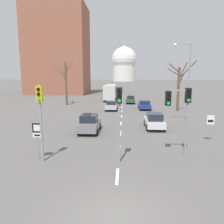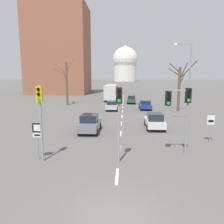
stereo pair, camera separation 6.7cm
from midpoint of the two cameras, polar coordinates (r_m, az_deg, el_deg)
The scene contains 32 objects.
ground_plane at distance 9.23m, azimuth 0.62°, elevation -25.87°, with size 800.00×800.00×0.00m, color #5E5B59.
lane_stripe_0 at distance 12.28m, azimuth 1.47°, elevation -16.38°, with size 0.16×2.00×0.01m, color silver.
lane_stripe_1 at distance 16.46m, azimuth 2.03°, elevation -9.61°, with size 0.16×2.00×0.01m, color silver.
lane_stripe_2 at distance 20.77m, azimuth 2.35°, elevation -5.61°, with size 0.16×2.00×0.01m, color silver.
lane_stripe_3 at distance 25.14m, azimuth 2.55°, elevation -3.00°, with size 0.16×2.00×0.01m, color silver.
lane_stripe_4 at distance 29.56m, azimuth 2.70°, elevation -1.16°, with size 0.16×2.00×0.01m, color silver.
lane_stripe_5 at distance 33.99m, azimuth 2.80°, elevation 0.20°, with size 0.16×2.00×0.01m, color silver.
lane_stripe_6 at distance 38.44m, azimuth 2.89°, elevation 1.25°, with size 0.16×2.00×0.01m, color silver.
lane_stripe_7 at distance 42.91m, azimuth 2.95°, elevation 2.07°, with size 0.16×2.00×0.01m, color silver.
lane_stripe_8 at distance 47.37m, azimuth 3.00°, elevation 2.75°, with size 0.16×2.00×0.01m, color silver.
lane_stripe_9 at distance 51.85m, azimuth 3.05°, elevation 3.30°, with size 0.16×2.00×0.01m, color silver.
lane_stripe_10 at distance 56.33m, azimuth 3.08°, elevation 3.77°, with size 0.16×2.00×0.01m, color silver.
lane_stripe_11 at distance 60.81m, azimuth 3.11°, elevation 4.17°, with size 0.16×2.00×0.01m, color silver.
lane_stripe_12 at distance 65.29m, azimuth 3.14°, elevation 4.51°, with size 0.16×2.00×0.01m, color silver.
lane_stripe_13 at distance 69.78m, azimuth 3.16°, elevation 4.81°, with size 0.16×2.00×0.01m, color silver.
traffic_signal_near_left at distance 14.05m, azimuth -18.10°, elevation 0.89°, with size 0.36×0.34×4.85m.
traffic_signal_centre_tall at distance 13.19m, azimuth 2.02°, elevation 0.63°, with size 0.36×0.34×4.78m.
traffic_signal_near_right at distance 15.05m, azimuth 17.65°, elevation 2.00°, with size 1.64×0.34×4.68m.
route_sign_post at distance 14.79m, azimuth -18.80°, elevation -5.55°, with size 0.60×0.08×2.45m.
speed_limit_sign at distance 19.58m, azimuth 24.47°, elevation -2.78°, with size 0.60×0.08×2.26m.
street_lamp_right at distance 25.39m, azimuth 19.04°, elevation 8.80°, with size 1.93×0.36×8.85m.
sedan_near_left at distance 44.29m, azimuth 5.08°, elevation 3.33°, with size 1.72×4.39×1.60m.
sedan_near_right at distance 23.08m, azimuth 11.15°, elevation -2.23°, with size 1.85×4.19×1.61m.
sedan_mid_centre at distance 35.07m, azimuth 0.05°, elevation 1.79°, with size 1.87×4.28×1.53m.
sedan_far_left at distance 21.27m, azimuth -5.74°, elevation -2.93°, with size 1.86×4.09×1.74m.
sedan_far_right at distance 36.35m, azimuth 8.71°, elevation 1.89°, with size 1.91×4.33×1.48m.
sedan_distant_centre at distance 68.30m, azimuth 1.83°, elevation 5.40°, with size 1.96×4.39×1.59m.
city_bus at distance 50.40m, azimuth -0.16°, elevation 5.48°, with size 2.66×10.80×3.48m.
bare_tree_left_near at distance 42.45m, azimuth -11.83°, elevation 7.99°, with size 3.14×3.67×8.77m.
bare_tree_right_near at distance 35.35m, azimuth 17.26°, elevation 6.45°, with size 3.86×2.41×7.70m.
capitol_dome at distance 265.11m, azimuth 3.46°, elevation 12.37°, with size 29.27×29.27×41.34m.
apartment_block_left at distance 72.37m, azimuth -13.69°, elevation 15.31°, with size 18.00×14.00×26.70m, color #935642.
Camera 2 is at (0.40, -7.55, 5.30)m, focal length 35.00 mm.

